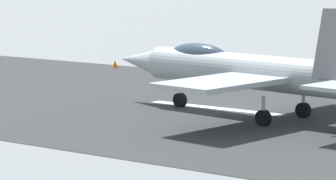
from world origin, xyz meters
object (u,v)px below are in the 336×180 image
(crew_person, at_px, (204,66))
(marker_cone_mid, at_px, (275,77))
(marker_cone_far, at_px, (115,64))
(fighter_jet, at_px, (256,71))

(crew_person, relative_size, marker_cone_mid, 3.13)
(crew_person, bearing_deg, marker_cone_far, -10.52)
(crew_person, xyz_separation_m, marker_cone_mid, (-4.34, -1.65, -0.58))
(fighter_jet, distance_m, marker_cone_far, 23.68)
(fighter_jet, height_order, marker_cone_mid, fighter_jet)
(fighter_jet, bearing_deg, crew_person, -46.78)
(crew_person, xyz_separation_m, marker_cone_far, (8.87, -1.65, -0.58))
(crew_person, relative_size, marker_cone_far, 3.13)
(fighter_jet, height_order, crew_person, fighter_jet)
(fighter_jet, distance_m, crew_person, 15.78)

